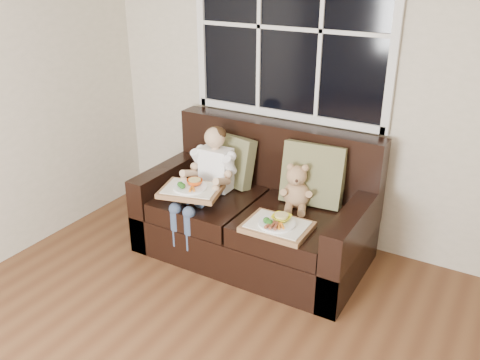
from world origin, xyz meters
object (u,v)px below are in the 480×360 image
Objects in this scene: tray_left at (191,189)px; tray_right at (277,225)px; loveseat at (257,215)px; child at (209,173)px; teddy_bear at (296,189)px.

tray_left is 0.72m from tray_right.
tray_right is at bearing -45.72° from loveseat.
loveseat is 2.13× the size of child.
loveseat is at bearing 26.98° from tray_left.
child is 2.27× the size of teddy_bear.
child reaches higher than teddy_bear.
loveseat reaches higher than teddy_bear.
child reaches higher than loveseat.
tray_right is at bearing -15.61° from tray_left.
loveseat reaches higher than tray_left.
tray_right is (0.04, -0.37, -0.11)m from teddy_bear.
teddy_bear is 0.39m from tray_right.
tray_left is (-0.38, -0.33, 0.27)m from loveseat.
teddy_bear is (0.30, 0.02, 0.28)m from loveseat.
tray_left is (-0.02, -0.22, -0.05)m from child.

